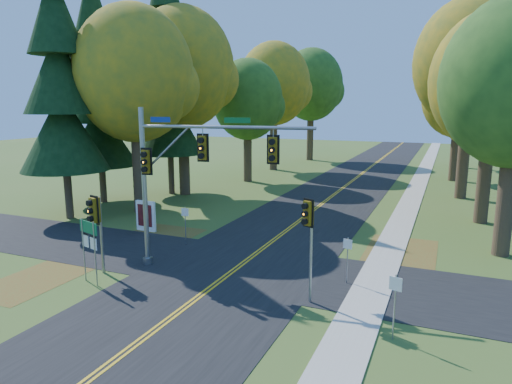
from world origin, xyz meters
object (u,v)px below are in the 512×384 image
at_px(info_kiosk, 146,216).
at_px(route_sign_cluster, 89,239).
at_px(east_signal_pole, 309,225).
at_px(traffic_mast, 183,167).

bearing_deg(info_kiosk, route_sign_cluster, -66.92).
bearing_deg(east_signal_pole, traffic_mast, -170.63).
relative_size(route_sign_cluster, info_kiosk, 1.51).
xyz_separation_m(traffic_mast, info_kiosk, (-5.61, 4.56, -3.85)).
distance_m(east_signal_pole, info_kiosk, 13.59).
height_order(traffic_mast, info_kiosk, traffic_mast).
relative_size(east_signal_pole, info_kiosk, 2.23).
relative_size(traffic_mast, route_sign_cluster, 2.91).
bearing_deg(east_signal_pole, info_kiosk, 175.93).
bearing_deg(traffic_mast, route_sign_cluster, -139.06).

